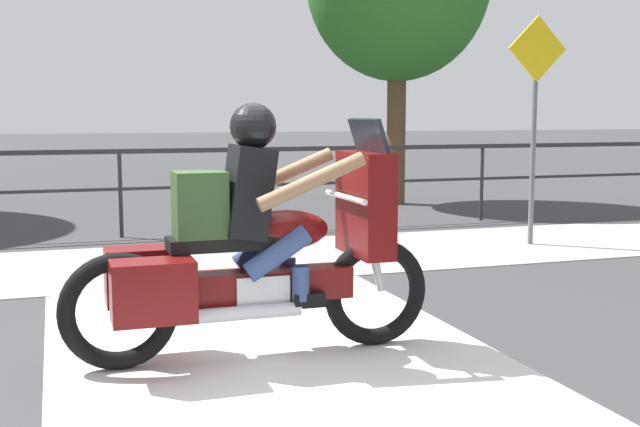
{
  "coord_description": "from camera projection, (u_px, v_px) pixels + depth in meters",
  "views": [
    {
      "loc": [
        -0.78,
        -4.83,
        1.55
      ],
      "look_at": [
        0.96,
        0.38,
        0.86
      ],
      "focal_mm": 45.0,
      "sensor_mm": 36.0,
      "label": 1
    }
  ],
  "objects": [
    {
      "name": "ground_plane",
      "position": [
        193.0,
        364.0,
        4.99
      ],
      "size": [
        120.0,
        120.0,
        0.0
      ],
      "primitive_type": "plane",
      "color": "#38383A"
    },
    {
      "name": "motorcycle",
      "position": [
        254.0,
        246.0,
        5.05
      ],
      "size": [
        2.4,
        0.76,
        1.61
      ],
      "rotation": [
        0.0,
        0.0,
        -0.04
      ],
      "color": "black",
      "rests_on": "ground"
    },
    {
      "name": "sidewalk_band",
      "position": [
        138.0,
        265.0,
        8.19
      ],
      "size": [
        44.0,
        2.4,
        0.01
      ],
      "primitive_type": "cube",
      "color": "#99968E",
      "rests_on": "ground"
    },
    {
      "name": "fence_railing",
      "position": [
        120.0,
        168.0,
        9.96
      ],
      "size": [
        36.0,
        0.05,
        1.11
      ],
      "color": "#232326",
      "rests_on": "ground"
    },
    {
      "name": "street_sign",
      "position": [
        535.0,
        101.0,
        9.28
      ],
      "size": [
        0.75,
        0.06,
        2.66
      ],
      "color": "slate",
      "rests_on": "ground"
    },
    {
      "name": "crosswalk_band",
      "position": [
        284.0,
        364.0,
        4.96
      ],
      "size": [
        2.82,
        6.0,
        0.01
      ],
      "primitive_type": "cube",
      "color": "silver",
      "rests_on": "ground"
    }
  ]
}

